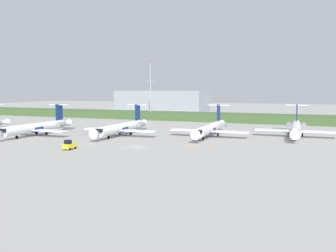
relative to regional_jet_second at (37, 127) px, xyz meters
The scene contains 12 objects.
ground_plane 43.23m from the regional_jet_second, 29.98° to the left, with size 500.00×500.00×0.00m, color #9E9B96.
grass_berm 78.30m from the regional_jet_second, 61.49° to the left, with size 320.00×20.00×3.07m, color #426033.
regional_jet_second is the anchor object (origin of this frame).
regional_jet_third 25.72m from the regional_jet_second, 20.12° to the left, with size 22.81×31.00×9.00m.
regional_jet_fourth 51.95m from the regional_jet_second, 18.14° to the left, with size 22.81×31.00×9.00m.
regional_jet_fifth 76.99m from the regional_jet_second, 19.00° to the left, with size 22.81×31.00×9.00m.
antenna_mast 70.63m from the regional_jet_second, 84.74° to the left, with size 4.40×0.50×27.31m.
distant_hangar 104.01m from the regional_jet_second, 90.57° to the left, with size 50.90×24.26×13.05m, color #9EA3AD.
baggage_tug 29.89m from the regional_jet_second, 34.89° to the right, with size 1.72×3.20×2.30m.
safety_cone_front_marker 48.97m from the regional_jet_second, ahead, with size 0.44×0.44×0.55m, color orange.
safety_cone_mid_marker 51.63m from the regional_jet_second, ahead, with size 0.44×0.44×0.55m, color orange.
safety_cone_rear_marker 55.15m from the regional_jet_second, ahead, with size 0.44×0.44×0.55m, color orange.
Camera 1 is at (36.34, -73.52, 13.72)m, focal length 36.84 mm.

